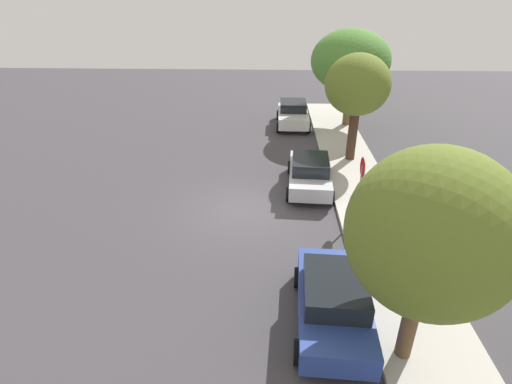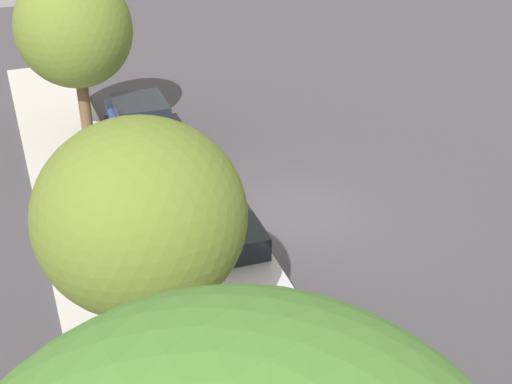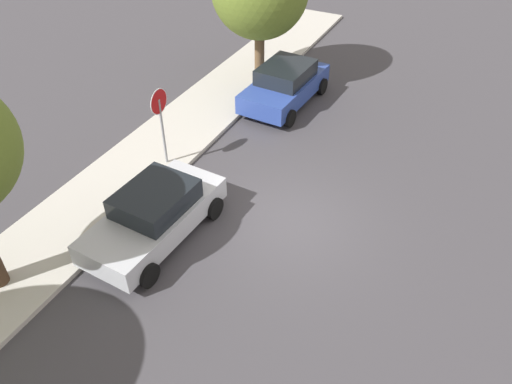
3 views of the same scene
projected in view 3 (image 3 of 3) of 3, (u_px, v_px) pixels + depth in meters
ground_plane at (288, 222)px, 13.99m from camera, size 60.00×60.00×0.00m
sidewalk_curb at (135, 170)px, 15.80m from camera, size 32.00×2.76×0.14m
stop_sign at (161, 115)px, 14.92m from camera, size 0.80×0.08×2.71m
parked_car_silver at (155, 214)px, 13.10m from camera, size 4.30×2.24×1.50m
parked_car_blue at (285, 84)px, 18.80m from camera, size 4.25×2.27×1.55m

